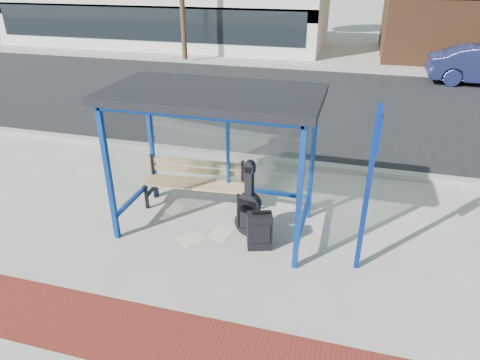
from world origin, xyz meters
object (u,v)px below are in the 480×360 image
(guitar_bag, at_px, (249,211))
(suitcase, at_px, (260,231))
(backpack, at_px, (260,226))
(bench, at_px, (195,180))

(guitar_bag, bearing_deg, suitcase, -40.81)
(suitcase, height_order, backpack, suitcase)
(suitcase, bearing_deg, bench, 126.70)
(suitcase, bearing_deg, backpack, 81.96)
(bench, height_order, guitar_bag, guitar_bag)
(backpack, bearing_deg, suitcase, -101.33)
(bench, relative_size, guitar_bag, 1.55)
(bench, bearing_deg, suitcase, -39.61)
(bench, xyz_separation_m, backpack, (1.41, -0.69, -0.34))
(guitar_bag, relative_size, suitcase, 1.90)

